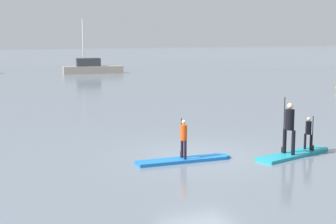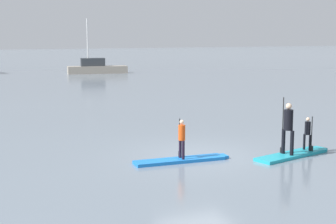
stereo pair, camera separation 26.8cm
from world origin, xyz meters
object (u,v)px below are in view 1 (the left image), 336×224
object	(u,v)px
paddler_child_solo	(184,137)
fishing_boat_green_midground	(92,68)
paddler_adult	(289,125)
paddleboard_near	(184,160)
paddler_child_front	(309,132)
paddleboard_far	(294,154)

from	to	relation	value
paddler_child_solo	fishing_boat_green_midground	xyz separation A→B (m)	(7.87, 35.90, -0.22)
paddler_adult	fishing_boat_green_midground	distance (m)	37.07
paddler_adult	paddler_child_solo	bearing A→B (deg)	165.09
paddler_child_solo	paddler_adult	distance (m)	3.42
paddleboard_near	fishing_boat_green_midground	bearing A→B (deg)	77.65
paddleboard_near	paddler_child_front	world-z (taller)	paddler_child_front
paddleboard_near	paddler_adult	xyz separation A→B (m)	(3.29, -0.87, 0.99)
paddleboard_far	paddler_child_front	bearing A→B (deg)	13.23
paddler_child_front	fishing_boat_green_midground	bearing A→B (deg)	84.37
paddler_adult	paddler_child_front	distance (m)	1.05
paddler_child_solo	paddler_adult	world-z (taller)	paddler_adult
paddler_child_solo	paddleboard_far	size ratio (longest dim) A/B	0.40
paddleboard_near	paddler_child_front	size ratio (longest dim) A/B	2.67
paddler_child_solo	paddleboard_near	bearing A→B (deg)	-76.68
paddler_child_front	fishing_boat_green_midground	xyz separation A→B (m)	(3.60, 36.55, -0.16)
paddleboard_near	paddleboard_far	bearing A→B (deg)	-12.65
paddleboard_near	paddleboard_far	xyz separation A→B (m)	(3.57, -0.80, -0.00)
paddler_adult	paddler_child_front	bearing A→B (deg)	13.14
paddler_child_front	fishing_boat_green_midground	world-z (taller)	fishing_boat_green_midground
paddler_child_front	paddler_adult	bearing A→B (deg)	-166.86
paddler_child_solo	paddleboard_far	distance (m)	3.74
paddler_child_solo	paddler_child_front	distance (m)	4.32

